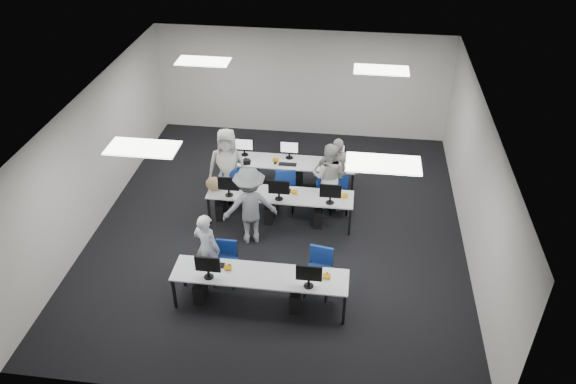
# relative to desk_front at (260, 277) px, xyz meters

# --- Properties ---
(room) EXTENTS (9.00, 9.02, 3.00)m
(room) POSITION_rel_desk_front_xyz_m (0.00, 2.40, 0.82)
(room) COLOR black
(room) RESTS_ON ground
(ceiling_panels) EXTENTS (5.20, 4.60, 0.02)m
(ceiling_panels) POSITION_rel_desk_front_xyz_m (0.00, 2.40, 2.30)
(ceiling_panels) COLOR white
(ceiling_panels) RESTS_ON room
(desk_front) EXTENTS (3.20, 0.70, 0.73)m
(desk_front) POSITION_rel_desk_front_xyz_m (0.00, 0.00, 0.00)
(desk_front) COLOR silver
(desk_front) RESTS_ON ground
(desk_mid) EXTENTS (3.20, 0.70, 0.73)m
(desk_mid) POSITION_rel_desk_front_xyz_m (0.00, 2.60, 0.00)
(desk_mid) COLOR silver
(desk_mid) RESTS_ON ground
(desk_back) EXTENTS (3.20, 0.70, 0.73)m
(desk_back) POSITION_rel_desk_front_xyz_m (0.00, 4.00, 0.00)
(desk_back) COLOR silver
(desk_back) RESTS_ON ground
(equipment_front) EXTENTS (2.51, 0.41, 1.19)m
(equipment_front) POSITION_rel_desk_front_xyz_m (-0.19, -0.02, -0.32)
(equipment_front) COLOR #0D32B2
(equipment_front) RESTS_ON desk_front
(equipment_mid) EXTENTS (2.91, 0.41, 1.19)m
(equipment_mid) POSITION_rel_desk_front_xyz_m (-0.19, 2.58, -0.32)
(equipment_mid) COLOR white
(equipment_mid) RESTS_ON desk_mid
(equipment_back) EXTENTS (2.91, 0.41, 1.19)m
(equipment_back) POSITION_rel_desk_front_xyz_m (0.19, 4.02, -0.32)
(equipment_back) COLOR white
(equipment_back) RESTS_ON desk_back
(chair_0) EXTENTS (0.43, 0.47, 0.87)m
(chair_0) POSITION_rel_desk_front_xyz_m (-0.78, 0.54, -0.41)
(chair_0) COLOR navy
(chair_0) RESTS_ON ground
(chair_1) EXTENTS (0.53, 0.57, 0.95)m
(chair_1) POSITION_rel_desk_front_xyz_m (1.03, 0.47, -0.38)
(chair_1) COLOR navy
(chair_1) RESTS_ON ground
(chair_2) EXTENTS (0.41, 0.44, 0.81)m
(chair_2) POSITION_rel_desk_front_xyz_m (-1.10, 3.26, -0.42)
(chair_2) COLOR navy
(chair_2) RESTS_ON ground
(chair_3) EXTENTS (0.41, 0.45, 0.82)m
(chair_3) POSITION_rel_desk_front_xyz_m (0.05, 3.11, -0.42)
(chair_3) COLOR navy
(chair_3) RESTS_ON ground
(chair_4) EXTENTS (0.43, 0.47, 0.84)m
(chair_4) POSITION_rel_desk_front_xyz_m (1.27, 3.20, -0.42)
(chair_4) COLOR navy
(chair_4) RESTS_ON ground
(chair_5) EXTENTS (0.51, 0.55, 0.92)m
(chair_5) POSITION_rel_desk_front_xyz_m (-1.19, 3.37, -0.39)
(chair_5) COLOR navy
(chair_5) RESTS_ON ground
(chair_6) EXTENTS (0.56, 0.60, 0.97)m
(chair_6) POSITION_rel_desk_front_xyz_m (0.00, 3.40, -0.37)
(chair_6) COLOR navy
(chair_6) RESTS_ON ground
(chair_7) EXTENTS (0.52, 0.55, 0.90)m
(chair_7) POSITION_rel_desk_front_xyz_m (0.94, 3.53, -0.40)
(chair_7) COLOR navy
(chair_7) RESTS_ON ground
(handbag) EXTENTS (0.41, 0.27, 0.33)m
(handbag) POSITION_rel_desk_front_xyz_m (-1.45, 2.58, 0.21)
(handbag) COLOR #A27754
(handbag) RESTS_ON desk_mid
(student_0) EXTENTS (0.65, 0.54, 1.53)m
(student_0) POSITION_rel_desk_front_xyz_m (-1.12, 0.58, 0.08)
(student_0) COLOR beige
(student_0) RESTS_ON ground
(student_1) EXTENTS (0.85, 0.70, 1.64)m
(student_1) POSITION_rel_desk_front_xyz_m (1.00, 3.33, 0.14)
(student_1) COLOR beige
(student_1) RESTS_ON ground
(student_2) EXTENTS (0.95, 0.66, 1.84)m
(student_2) POSITION_rel_desk_front_xyz_m (-1.32, 3.31, 0.24)
(student_2) COLOR beige
(student_2) RESTS_ON ground
(student_3) EXTENTS (1.01, 0.43, 1.71)m
(student_3) POSITION_rel_desk_front_xyz_m (1.16, 3.48, 0.17)
(student_3) COLOR beige
(student_3) RESTS_ON ground
(photographer) EXTENTS (1.31, 1.01, 1.79)m
(photographer) POSITION_rel_desk_front_xyz_m (-0.53, 1.86, 0.21)
(photographer) COLOR slate
(photographer) RESTS_ON ground
(dslr_camera) EXTENTS (0.19, 0.22, 0.10)m
(dslr_camera) POSITION_rel_desk_front_xyz_m (-0.59, 2.03, 1.16)
(dslr_camera) COLOR black
(dslr_camera) RESTS_ON photographer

